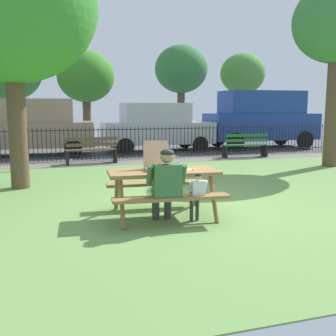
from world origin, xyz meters
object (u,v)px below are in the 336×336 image
at_px(tree_midground_right, 10,5).
at_px(picnic_table_foreground, 163,181).
at_px(park_bench_center, 91,151).
at_px(parked_car_left, 28,126).
at_px(park_bench_right, 245,146).
at_px(lamp_post_walkway, 20,75).
at_px(far_tree_center, 86,77).
at_px(parked_car_center, 157,127).
at_px(adult_at_table, 166,183).
at_px(parked_car_right, 261,118).
at_px(far_tree_midright, 181,70).
at_px(far_tree_right, 243,74).
at_px(far_tree_midleft, 9,72).
at_px(child_at_table, 197,192).
at_px(pizza_box_open, 157,164).
at_px(pizza_slice_on_table, 189,169).

bearing_deg(tree_midground_right, picnic_table_foreground, -52.26).
bearing_deg(park_bench_center, parked_car_left, 125.83).
distance_m(park_bench_right, tree_midground_right, 8.82).
distance_m(lamp_post_walkway, far_tree_center, 11.31).
relative_size(tree_midground_right, parked_car_center, 1.27).
xyz_separation_m(adult_at_table, park_bench_center, (-0.38, 6.99, -0.24)).
bearing_deg(adult_at_table, lamp_post_walkway, 110.68).
xyz_separation_m(adult_at_table, parked_car_right, (7.21, 9.72, 0.65)).
distance_m(tree_midground_right, far_tree_midright, 15.92).
bearing_deg(parked_car_right, tree_midground_right, -147.45).
xyz_separation_m(far_tree_center, far_tree_right, (9.63, 0.00, 0.37)).
height_order(parked_car_left, far_tree_midleft, far_tree_midleft).
xyz_separation_m(child_at_table, far_tree_center, (-0.00, 17.22, 2.91)).
distance_m(lamp_post_walkway, parked_car_center, 6.22).
bearing_deg(parked_car_center, park_bench_center, -136.80).
xyz_separation_m(park_bench_center, lamp_post_walkway, (-1.97, -0.75, 2.26)).
relative_size(child_at_table, tree_midground_right, 0.14).
relative_size(far_tree_midleft, far_tree_right, 1.01).
relative_size(park_bench_center, far_tree_midleft, 0.32).
height_order(tree_midground_right, parked_car_right, tree_midground_right).
xyz_separation_m(child_at_table, parked_car_center, (2.04, 9.79, 0.51)).
bearing_deg(parked_car_center, tree_midground_right, -128.54).
bearing_deg(far_tree_midleft, far_tree_center, 0.00).
height_order(pizza_box_open, far_tree_midleft, far_tree_midleft).
distance_m(parked_car_center, far_tree_midleft, 9.91).
bearing_deg(adult_at_table, picnic_table_foreground, 78.32).
bearing_deg(far_tree_right, far_tree_midleft, 180.00).
relative_size(pizza_box_open, lamp_post_walkway, 0.11).
bearing_deg(far_tree_right, lamp_post_walkway, -138.78).
xyz_separation_m(parked_car_center, far_tree_right, (7.59, 7.44, 2.76)).
height_order(parked_car_left, far_tree_right, far_tree_right).
bearing_deg(far_tree_right, park_bench_right, -116.53).
bearing_deg(child_at_table, lamp_post_walkway, 114.23).
relative_size(lamp_post_walkway, parked_car_right, 0.93).
distance_m(lamp_post_walkway, tree_midground_right, 2.89).
relative_size(tree_midground_right, far_tree_right, 1.11).
height_order(pizza_slice_on_table, parked_car_left, parked_car_left).
height_order(pizza_box_open, parked_car_left, parked_car_left).
relative_size(tree_midground_right, far_tree_midleft, 1.09).
bearing_deg(far_tree_midleft, child_at_table, -77.01).
relative_size(picnic_table_foreground, pizza_box_open, 3.84).
distance_m(park_bench_center, tree_midground_right, 5.23).
relative_size(pizza_box_open, far_tree_midright, 0.09).
relative_size(pizza_slice_on_table, tree_midground_right, 0.05).
xyz_separation_m(park_bench_center, parked_car_center, (2.91, 2.73, 0.59)).
distance_m(picnic_table_foreground, far_tree_right, 19.70).
relative_size(picnic_table_foreground, parked_car_right, 0.40).
bearing_deg(far_tree_right, child_at_table, -119.21).
relative_size(picnic_table_foreground, park_bench_right, 1.17).
height_order(lamp_post_walkway, far_tree_midright, far_tree_midright).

